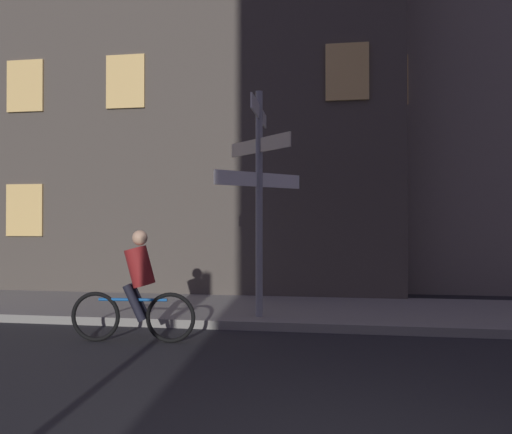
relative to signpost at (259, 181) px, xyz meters
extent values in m
cube|color=gray|center=(1.41, 0.97, -2.36)|extent=(40.00, 2.92, 0.14)
cylinder|color=gray|center=(0.00, 0.00, -0.39)|extent=(0.12, 0.12, 3.79)
cube|color=white|center=(0.00, 0.00, 1.16)|extent=(0.03, 1.69, 0.24)
cube|color=beige|center=(0.00, 0.00, 0.59)|extent=(1.17, 1.17, 0.24)
cube|color=white|center=(0.00, 0.00, 0.02)|extent=(1.28, 1.28, 0.24)
torus|color=black|center=(-2.17, -1.52, -2.07)|extent=(0.72, 0.11, 0.72)
torus|color=black|center=(-1.07, -1.43, -2.07)|extent=(0.72, 0.11, 0.72)
cylinder|color=#1959A5|center=(-1.62, -1.47, -1.82)|extent=(1.00, 0.12, 0.04)
cylinder|color=maroon|center=(-1.52, -1.47, -1.34)|extent=(0.47, 0.35, 0.61)
sphere|color=tan|center=(-1.52, -1.47, -0.93)|extent=(0.22, 0.22, 0.22)
cylinder|color=black|center=(-1.57, -1.56, -1.85)|extent=(0.35, 0.15, 0.55)
cylinder|color=black|center=(-1.58, -1.38, -1.85)|extent=(0.35, 0.15, 0.55)
cube|color=#F2C672|center=(-5.80, 2.25, -0.43)|extent=(0.90, 0.06, 1.20)
cube|color=#F2C672|center=(-5.80, 2.25, 2.45)|extent=(0.90, 0.06, 1.20)
cube|color=#F2C672|center=(-3.35, 2.25, 2.45)|extent=(0.90, 0.06, 1.20)
cube|color=#F2C672|center=(1.54, 2.25, 2.45)|extent=(0.90, 0.06, 1.20)
cube|color=#F2C672|center=(2.59, 3.96, 2.71)|extent=(0.90, 0.06, 1.20)
camera|label=1|loc=(1.18, -8.24, -0.70)|focal=34.71mm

